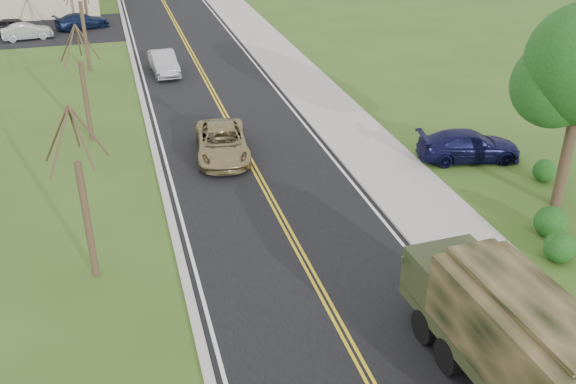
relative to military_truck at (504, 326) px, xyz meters
name	(u,v)px	position (x,y,z in m)	size (l,w,h in m)	color
road	(185,40)	(-3.21, 38.03, -1.88)	(8.00, 120.00, 0.01)	black
curb_right	(238,36)	(0.94, 38.03, -1.82)	(0.30, 120.00, 0.12)	#9E998E
sidewalk_right	(260,35)	(2.69, 38.03, -1.83)	(3.20, 120.00, 0.10)	#9E998E
curb_left	(129,44)	(-7.36, 38.03, -1.83)	(0.30, 120.00, 0.10)	#9E998E
bare_tree_a	(85,207)	(-10.21, 8.03, 0.74)	(1.93, 2.26, 6.08)	#38281C
bare_tree_b	(85,92)	(-10.21, 20.03, 0.59)	(1.83, 2.14, 5.73)	#38281C
bare_tree_c	(84,28)	(-10.21, 32.03, 0.89)	(2.04, 2.39, 6.42)	#38281C
military_truck	(504,326)	(0.00, 0.00, 0.00)	(2.59, 6.69, 3.28)	black
suv_champagne	(222,142)	(-4.32, 16.32, -1.17)	(2.35, 5.09, 1.41)	#8C7B4F
sedan_silver	(164,63)	(-5.57, 30.04, -1.18)	(1.48, 4.24, 1.40)	#9D9DA1
pickup_navy	(469,146)	(6.57, 12.91, -1.19)	(1.93, 4.74, 1.37)	#0E0F34
lot_car_dark	(15,27)	(-15.69, 43.26, -1.22)	(1.57, 3.90, 1.33)	black
lot_car_silver	(27,32)	(-14.72, 41.61, -1.27)	(1.29, 3.70, 1.22)	#BCBBC1
lot_car_navy	(82,21)	(-10.67, 44.00, -1.25)	(1.76, 4.33, 1.26)	#0E1836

